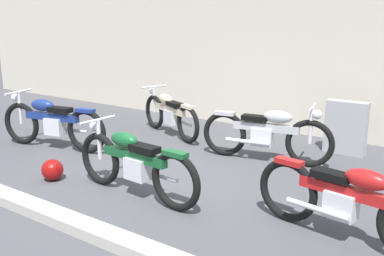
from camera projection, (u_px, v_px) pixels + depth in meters
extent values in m
plane|color=#47474C|center=(145.00, 179.00, 5.85)|extent=(40.00, 40.00, 0.00)
cube|color=beige|center=(264.00, 46.00, 8.39)|extent=(18.00, 0.30, 3.29)
cube|color=#B7B2A8|center=(54.00, 216.00, 4.63)|extent=(18.00, 0.24, 0.12)
cube|color=#9E9EA3|center=(346.00, 128.00, 6.89)|extent=(0.66, 0.21, 0.87)
sphere|color=maroon|center=(52.00, 170.00, 5.79)|extent=(0.29, 0.29, 0.29)
torus|color=black|center=(22.00, 123.00, 7.44)|extent=(0.75, 0.24, 0.74)
torus|color=black|center=(86.00, 131.00, 6.93)|extent=(0.75, 0.24, 0.74)
cube|color=silver|center=(55.00, 126.00, 7.16)|extent=(0.36, 0.27, 0.29)
cube|color=navy|center=(52.00, 117.00, 7.14)|extent=(1.05, 0.31, 0.12)
ellipsoid|color=navy|center=(42.00, 105.00, 7.16)|extent=(0.48, 0.29, 0.20)
cube|color=black|center=(60.00, 110.00, 7.04)|extent=(0.44, 0.26, 0.08)
cube|color=navy|center=(85.00, 110.00, 6.84)|extent=(0.34, 0.19, 0.06)
cylinder|color=silver|center=(20.00, 108.00, 7.37)|extent=(0.06, 0.06, 0.56)
cylinder|color=silver|center=(18.00, 92.00, 7.30)|extent=(0.16, 0.59, 0.04)
sphere|color=silver|center=(15.00, 97.00, 7.36)|extent=(0.14, 0.14, 0.14)
cylinder|color=silver|center=(70.00, 130.00, 7.21)|extent=(0.71, 0.21, 0.06)
torus|color=black|center=(288.00, 190.00, 4.57)|extent=(0.70, 0.19, 0.70)
cube|color=silver|center=(341.00, 205.00, 4.17)|extent=(0.33, 0.24, 0.27)
cube|color=#B21919|center=(347.00, 192.00, 4.10)|extent=(0.99, 0.25, 0.11)
ellipsoid|color=#B21919|center=(367.00, 179.00, 3.94)|extent=(0.45, 0.25, 0.19)
cube|color=black|center=(331.00, 175.00, 4.18)|extent=(0.41, 0.23, 0.08)
cube|color=#B21919|center=(289.00, 162.00, 4.49)|extent=(0.32, 0.16, 0.06)
cylinder|color=silver|center=(317.00, 209.00, 4.23)|extent=(0.67, 0.16, 0.06)
torus|color=black|center=(310.00, 144.00, 6.26)|extent=(0.73, 0.21, 0.72)
torus|color=black|center=(225.00, 134.00, 6.80)|extent=(0.73, 0.21, 0.72)
cube|color=silver|center=(262.00, 137.00, 6.55)|extent=(0.35, 0.25, 0.28)
cube|color=#ADADB2|center=(266.00, 127.00, 6.49)|extent=(1.02, 0.27, 0.12)
ellipsoid|color=#ADADB2|center=(278.00, 117.00, 6.37)|extent=(0.46, 0.27, 0.20)
cube|color=black|center=(255.00, 118.00, 6.53)|extent=(0.42, 0.24, 0.08)
cube|color=#ADADB2|center=(225.00, 113.00, 6.72)|extent=(0.33, 0.17, 0.06)
cylinder|color=silver|center=(311.00, 126.00, 6.20)|extent=(0.06, 0.06, 0.55)
cylinder|color=silver|center=(312.00, 107.00, 6.13)|extent=(0.13, 0.57, 0.04)
sphere|color=silver|center=(317.00, 115.00, 6.12)|extent=(0.14, 0.14, 0.14)
cylinder|color=silver|center=(247.00, 142.00, 6.54)|extent=(0.70, 0.18, 0.06)
torus|color=black|center=(100.00, 159.00, 5.60)|extent=(0.71, 0.13, 0.71)
torus|color=black|center=(175.00, 181.00, 4.82)|extent=(0.71, 0.13, 0.71)
cube|color=silver|center=(138.00, 169.00, 5.17)|extent=(0.32, 0.21, 0.27)
cube|color=#145128|center=(134.00, 156.00, 5.17)|extent=(1.00, 0.16, 0.12)
ellipsoid|color=#145128|center=(124.00, 140.00, 5.23)|extent=(0.44, 0.22, 0.19)
cube|color=black|center=(144.00, 149.00, 5.03)|extent=(0.40, 0.20, 0.08)
cube|color=#145128|center=(175.00, 154.00, 4.74)|extent=(0.32, 0.14, 0.06)
cylinder|color=silver|center=(99.00, 140.00, 5.53)|extent=(0.05, 0.05, 0.53)
cylinder|color=silver|center=(98.00, 120.00, 5.47)|extent=(0.07, 0.56, 0.03)
sphere|color=silver|center=(94.00, 126.00, 5.54)|extent=(0.14, 0.14, 0.14)
cylinder|color=silver|center=(156.00, 175.00, 5.16)|extent=(0.68, 0.10, 0.06)
torus|color=black|center=(155.00, 112.00, 8.53)|extent=(0.66, 0.34, 0.68)
torus|color=black|center=(188.00, 124.00, 7.50)|extent=(0.66, 0.34, 0.68)
cube|color=silver|center=(171.00, 117.00, 7.97)|extent=(0.35, 0.29, 0.26)
cube|color=beige|center=(170.00, 109.00, 7.97)|extent=(0.92, 0.46, 0.11)
ellipsoid|color=beige|center=(165.00, 99.00, 8.07)|extent=(0.45, 0.33, 0.19)
cube|color=black|center=(174.00, 104.00, 7.80)|extent=(0.41, 0.30, 0.07)
cube|color=beige|center=(188.00, 107.00, 7.42)|extent=(0.32, 0.22, 0.06)
cylinder|color=silver|center=(154.00, 99.00, 8.47)|extent=(0.05, 0.05, 0.51)
cylinder|color=silver|center=(154.00, 87.00, 8.40)|extent=(0.24, 0.51, 0.03)
sphere|color=silver|center=(152.00, 91.00, 8.49)|extent=(0.13, 0.13, 0.13)
cylinder|color=silver|center=(182.00, 122.00, 7.89)|extent=(0.63, 0.31, 0.06)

